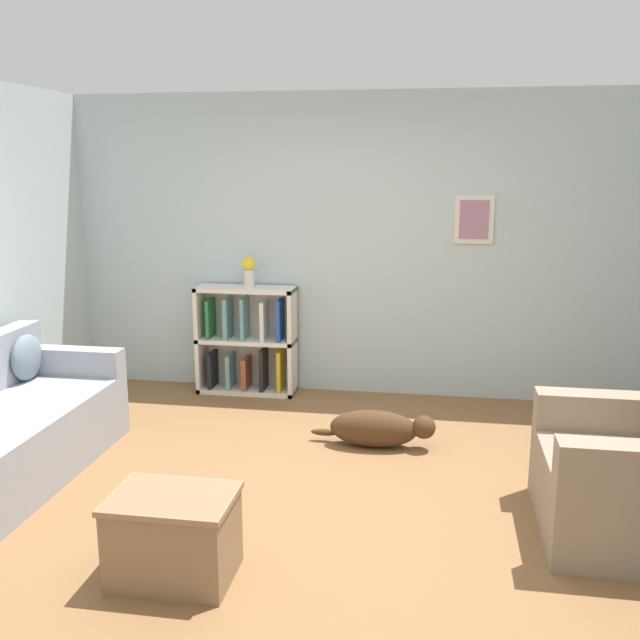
# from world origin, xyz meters

# --- Properties ---
(ground_plane) EXTENTS (14.00, 14.00, 0.00)m
(ground_plane) POSITION_xyz_m (0.00, 0.00, 0.00)
(ground_plane) COLOR brown
(wall_back) EXTENTS (5.60, 0.13, 2.60)m
(wall_back) POSITION_xyz_m (0.00, 2.25, 1.30)
(wall_back) COLOR silver
(wall_back) RESTS_ON ground_plane
(bookshelf) EXTENTS (0.87, 0.30, 0.95)m
(bookshelf) POSITION_xyz_m (-0.93, 2.05, 0.46)
(bookshelf) COLOR silver
(bookshelf) RESTS_ON ground_plane
(coffee_table) EXTENTS (0.61, 0.44, 0.44)m
(coffee_table) POSITION_xyz_m (-0.52, -0.87, 0.23)
(coffee_table) COLOR #846647
(coffee_table) RESTS_ON ground_plane
(dog) EXTENTS (0.91, 0.24, 0.27)m
(dog) POSITION_xyz_m (0.33, 0.96, 0.14)
(dog) COLOR #472D19
(dog) RESTS_ON ground_plane
(vase) EXTENTS (0.12, 0.12, 0.26)m
(vase) POSITION_xyz_m (-0.89, 2.03, 1.10)
(vase) COLOR silver
(vase) RESTS_ON bookshelf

